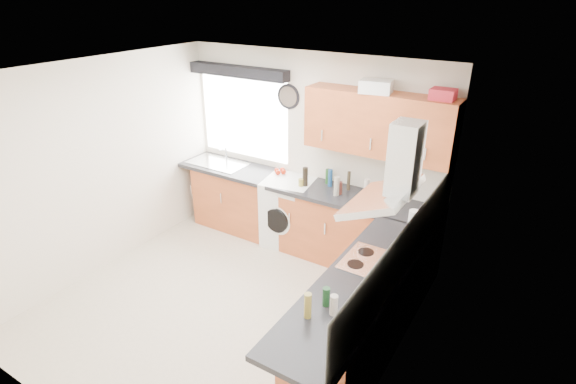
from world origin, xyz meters
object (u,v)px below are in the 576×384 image
Objects in this scene: oven at (369,306)px; upper_cabinets at (378,124)px; extractor_hood at (393,178)px; washing_machine at (289,211)px.

upper_cabinets reaches higher than oven.
upper_cabinets reaches higher than extractor_hood.
extractor_hood is 1.48m from upper_cabinets.
extractor_hood is at bearing -63.87° from upper_cabinets.
upper_cabinets reaches higher than washing_machine.
washing_machine is at bearing 143.52° from oven.
oven is 2.05m from washing_machine.
oven is 0.93× the size of washing_machine.
washing_machine is at bearing 145.12° from extractor_hood.
extractor_hood is 0.86× the size of washing_machine.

